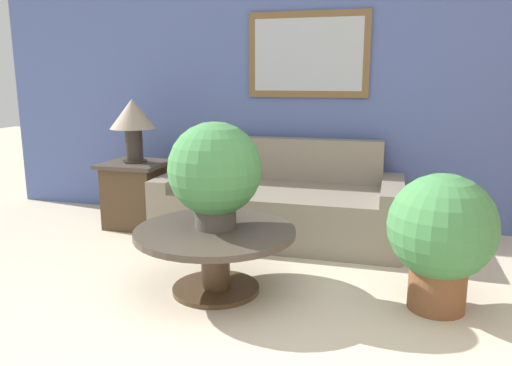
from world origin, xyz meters
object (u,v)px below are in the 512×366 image
(potted_plant_floor, at_px, (441,234))
(table_lamp, at_px, (133,119))
(couch_main, at_px, (281,206))
(potted_plant_on_table, at_px, (215,171))
(side_table, at_px, (137,193))
(coffee_table, at_px, (215,246))

(potted_plant_floor, bearing_deg, table_lamp, 157.28)
(couch_main, height_order, table_lamp, table_lamp)
(potted_plant_on_table, xyz_separation_m, potted_plant_floor, (1.36, 0.08, -0.31))
(side_table, relative_size, table_lamp, 1.05)
(couch_main, bearing_deg, coffee_table, -96.74)
(side_table, xyz_separation_m, potted_plant_floor, (2.56, -1.07, 0.16))
(potted_plant_on_table, bearing_deg, couch_main, 82.92)
(coffee_table, bearing_deg, side_table, 135.51)
(couch_main, height_order, potted_plant_on_table, potted_plant_on_table)
(potted_plant_floor, bearing_deg, potted_plant_on_table, -176.44)
(couch_main, relative_size, table_lamp, 3.56)
(couch_main, distance_m, coffee_table, 1.26)
(couch_main, distance_m, potted_plant_on_table, 1.34)
(potted_plant_on_table, height_order, potted_plant_floor, potted_plant_on_table)
(coffee_table, bearing_deg, table_lamp, 135.51)
(table_lamp, height_order, potted_plant_on_table, table_lamp)
(coffee_table, xyz_separation_m, side_table, (-1.21, 1.18, -0.00))
(couch_main, relative_size, potted_plant_floor, 2.48)
(couch_main, xyz_separation_m, potted_plant_floor, (1.21, -1.14, 0.20))
(side_table, height_order, potted_plant_floor, potted_plant_floor)
(potted_plant_on_table, bearing_deg, table_lamp, 136.10)
(coffee_table, height_order, table_lamp, table_lamp)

